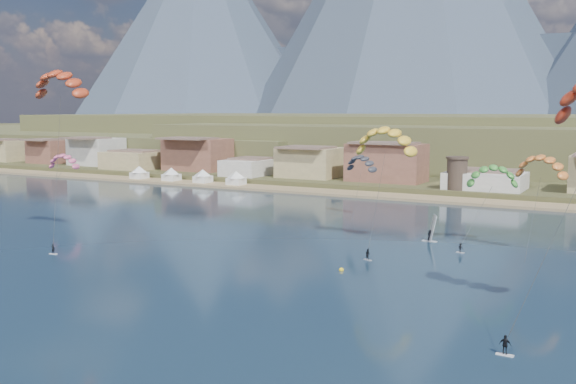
{
  "coord_description": "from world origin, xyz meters",
  "views": [
    {
      "loc": [
        49.44,
        -58.19,
        22.74
      ],
      "look_at": [
        0.0,
        32.0,
        10.0
      ],
      "focal_mm": 41.73,
      "sensor_mm": 36.0,
      "label": 1
    }
  ],
  "objects_px": {
    "kitesurfer_red": "(60,80)",
    "kitesurfer_yellow": "(385,137)",
    "kitesurfer_green": "(492,173)",
    "windsurfer": "(431,233)",
    "buoy": "(341,270)",
    "watchtower": "(457,173)"
  },
  "relations": [
    {
      "from": "windsurfer",
      "to": "watchtower",
      "type": "bearing_deg",
      "value": 100.66
    },
    {
      "from": "kitesurfer_green",
      "to": "windsurfer",
      "type": "distance_m",
      "value": 14.56
    },
    {
      "from": "watchtower",
      "to": "buoy",
      "type": "height_order",
      "value": "watchtower"
    },
    {
      "from": "kitesurfer_green",
      "to": "windsurfer",
      "type": "xyz_separation_m",
      "value": [
        -9.71,
        -1.61,
        -10.73
      ]
    },
    {
      "from": "windsurfer",
      "to": "kitesurfer_green",
      "type": "bearing_deg",
      "value": 9.4
    },
    {
      "from": "watchtower",
      "to": "kitesurfer_green",
      "type": "distance_m",
      "value": 62.86
    },
    {
      "from": "kitesurfer_yellow",
      "to": "windsurfer",
      "type": "relative_size",
      "value": 4.8
    },
    {
      "from": "kitesurfer_red",
      "to": "kitesurfer_yellow",
      "type": "height_order",
      "value": "kitesurfer_red"
    },
    {
      "from": "kitesurfer_red",
      "to": "kitesurfer_yellow",
      "type": "relative_size",
      "value": 1.39
    },
    {
      "from": "kitesurfer_red",
      "to": "kitesurfer_yellow",
      "type": "xyz_separation_m",
      "value": [
        51.04,
        22.58,
        -9.59
      ]
    },
    {
      "from": "watchtower",
      "to": "kitesurfer_yellow",
      "type": "distance_m",
      "value": 67.39
    },
    {
      "from": "kitesurfer_green",
      "to": "windsurfer",
      "type": "relative_size",
      "value": 3.24
    },
    {
      "from": "kitesurfer_red",
      "to": "buoy",
      "type": "xyz_separation_m",
      "value": [
        52.67,
        1.49,
        -27.64
      ]
    },
    {
      "from": "kitesurfer_green",
      "to": "windsurfer",
      "type": "bearing_deg",
      "value": -170.6
    },
    {
      "from": "kitesurfer_red",
      "to": "windsurfer",
      "type": "relative_size",
      "value": 6.67
    },
    {
      "from": "buoy",
      "to": "windsurfer",
      "type": "bearing_deg",
      "value": 79.66
    },
    {
      "from": "kitesurfer_yellow",
      "to": "buoy",
      "type": "distance_m",
      "value": 27.81
    },
    {
      "from": "kitesurfer_red",
      "to": "buoy",
      "type": "height_order",
      "value": "kitesurfer_red"
    },
    {
      "from": "watchtower",
      "to": "kitesurfer_green",
      "type": "xyz_separation_m",
      "value": [
        21.11,
        -58.92,
        5.85
      ]
    },
    {
      "from": "buoy",
      "to": "kitesurfer_red",
      "type": "bearing_deg",
      "value": -178.38
    },
    {
      "from": "kitesurfer_yellow",
      "to": "buoy",
      "type": "bearing_deg",
      "value": -85.59
    },
    {
      "from": "kitesurfer_yellow",
      "to": "windsurfer",
      "type": "distance_m",
      "value": 18.76
    }
  ]
}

